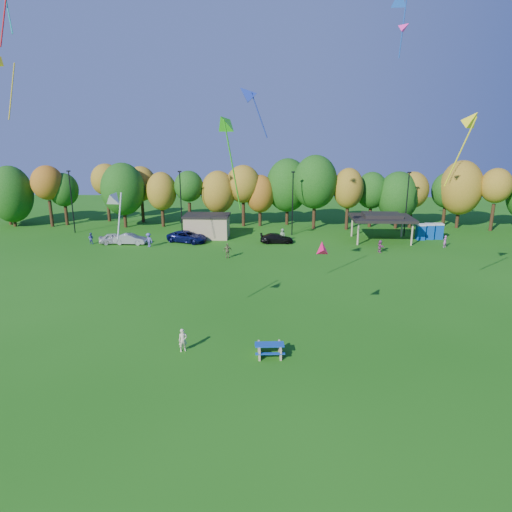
{
  "coord_description": "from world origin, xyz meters",
  "views": [
    {
      "loc": [
        -0.22,
        -24.53,
        14.68
      ],
      "look_at": [
        -1.63,
        6.0,
        6.2
      ],
      "focal_mm": 32.0,
      "sensor_mm": 36.0,
      "label": 1
    }
  ],
  "objects_px": {
    "picnic_table": "(270,349)",
    "car_c": "(187,237)",
    "porta_potties": "(429,231)",
    "kite_flyer": "(183,340)",
    "car_d": "(277,238)",
    "car_a": "(115,238)",
    "car_b": "(131,239)"
  },
  "relations": [
    {
      "from": "porta_potties",
      "to": "car_c",
      "type": "bearing_deg",
      "value": -174.3
    },
    {
      "from": "porta_potties",
      "to": "kite_flyer",
      "type": "relative_size",
      "value": 2.31
    },
    {
      "from": "porta_potties",
      "to": "car_b",
      "type": "height_order",
      "value": "porta_potties"
    },
    {
      "from": "picnic_table",
      "to": "kite_flyer",
      "type": "relative_size",
      "value": 1.27
    },
    {
      "from": "porta_potties",
      "to": "car_b",
      "type": "bearing_deg",
      "value": -173.25
    },
    {
      "from": "porta_potties",
      "to": "car_d",
      "type": "xyz_separation_m",
      "value": [
        -21.16,
        -3.21,
        -0.46
      ]
    },
    {
      "from": "kite_flyer",
      "to": "picnic_table",
      "type": "bearing_deg",
      "value": -27.27
    },
    {
      "from": "kite_flyer",
      "to": "car_b",
      "type": "xyz_separation_m",
      "value": [
        -13.05,
        29.8,
        -0.12
      ]
    },
    {
      "from": "porta_potties",
      "to": "kite_flyer",
      "type": "bearing_deg",
      "value": -128.46
    },
    {
      "from": "picnic_table",
      "to": "car_c",
      "type": "relative_size",
      "value": 0.38
    },
    {
      "from": "car_c",
      "to": "car_d",
      "type": "bearing_deg",
      "value": -70.07
    },
    {
      "from": "porta_potties",
      "to": "picnic_table",
      "type": "xyz_separation_m",
      "value": [
        -21.55,
        -34.96,
        -0.61
      ]
    },
    {
      "from": "car_a",
      "to": "picnic_table",
      "type": "bearing_deg",
      "value": -157.24
    },
    {
      "from": "porta_potties",
      "to": "car_b",
      "type": "xyz_separation_m",
      "value": [
        -40.53,
        -4.8,
        -0.4
      ]
    },
    {
      "from": "car_a",
      "to": "car_d",
      "type": "xyz_separation_m",
      "value": [
        21.52,
        1.33,
        -0.07
      ]
    },
    {
      "from": "car_b",
      "to": "picnic_table",
      "type": "bearing_deg",
      "value": -145.21
    },
    {
      "from": "kite_flyer",
      "to": "car_c",
      "type": "relative_size",
      "value": 0.3
    },
    {
      "from": "car_a",
      "to": "car_c",
      "type": "distance_m",
      "value": 9.55
    },
    {
      "from": "porta_potties",
      "to": "car_c",
      "type": "distance_m",
      "value": 33.37
    },
    {
      "from": "picnic_table",
      "to": "car_c",
      "type": "xyz_separation_m",
      "value": [
        -11.65,
        31.64,
        0.27
      ]
    },
    {
      "from": "porta_potties",
      "to": "car_b",
      "type": "distance_m",
      "value": 40.81
    },
    {
      "from": "picnic_table",
      "to": "kite_flyer",
      "type": "bearing_deg",
      "value": 171.9
    },
    {
      "from": "kite_flyer",
      "to": "car_a",
      "type": "xyz_separation_m",
      "value": [
        -15.19,
        30.05,
        -0.11
      ]
    },
    {
      "from": "car_d",
      "to": "picnic_table",
      "type": "bearing_deg",
      "value": 176.14
    },
    {
      "from": "car_b",
      "to": "car_d",
      "type": "relative_size",
      "value": 0.96
    },
    {
      "from": "kite_flyer",
      "to": "car_b",
      "type": "bearing_deg",
      "value": 89.84
    },
    {
      "from": "car_b",
      "to": "car_d",
      "type": "distance_m",
      "value": 19.43
    },
    {
      "from": "car_c",
      "to": "kite_flyer",
      "type": "bearing_deg",
      "value": -150.2
    },
    {
      "from": "car_b",
      "to": "porta_potties",
      "type": "bearing_deg",
      "value": -80.64
    },
    {
      "from": "car_a",
      "to": "car_c",
      "type": "relative_size",
      "value": 0.76
    },
    {
      "from": "porta_potties",
      "to": "car_c",
      "type": "relative_size",
      "value": 0.69
    },
    {
      "from": "porta_potties",
      "to": "car_c",
      "type": "xyz_separation_m",
      "value": [
        -33.2,
        -3.32,
        -0.34
      ]
    }
  ]
}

